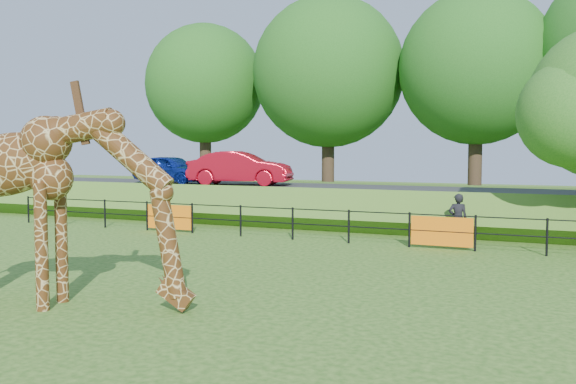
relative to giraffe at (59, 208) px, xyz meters
The scene contains 9 objects.
ground 3.86m from the giraffe, 41.85° to the left, with size 90.00×90.00×0.00m, color #255415.
giraffe is the anchor object (origin of this frame).
perimeter_fence 10.62m from the giraffe, 76.34° to the left, with size 28.07×0.10×1.10m, color black, non-canonical shape.
embankment 17.95m from the giraffe, 82.02° to the left, with size 40.00×9.00×1.30m, color #255415.
road 16.43m from the giraffe, 81.29° to the left, with size 40.00×5.00×0.12m, color #313134.
car_blue 17.93m from the giraffe, 117.56° to the left, with size 1.59×3.94×1.34m, color #122B97.
car_red 16.71m from the giraffe, 106.26° to the left, with size 1.62×4.64×1.53m, color red.
visitor 12.83m from the giraffe, 63.15° to the left, with size 0.60×0.39×1.65m, color black.
bg_tree_line 25.17m from the giraffe, 79.76° to the left, with size 37.30×8.80×11.82m.
Camera 1 is at (6.69, -11.73, 3.13)m, focal length 40.00 mm.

